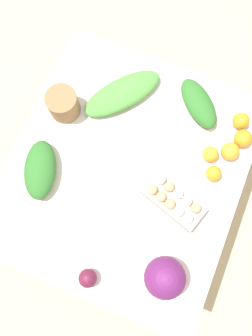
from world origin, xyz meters
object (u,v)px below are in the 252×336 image
(orange_0, at_px, (241,121))
(orange_3, at_px, (214,174))
(egg_carton, at_px, (173,200))
(paper_bag, at_px, (63,104))
(orange_1, at_px, (243,138))
(greens_bunch_dandelion, at_px, (122,93))
(greens_bunch_beet_tops, at_px, (199,103))
(cabbage_purple, at_px, (165,278))
(orange_4, at_px, (230,151))
(greens_bunch_scallion, at_px, (40,170))
(beet_root, at_px, (88,278))
(orange_2, at_px, (210,154))

(orange_0, height_order, orange_3, orange_0)
(egg_carton, xyz_separation_m, paper_bag, (-0.21, -0.59, 0.02))
(orange_0, xyz_separation_m, orange_1, (0.08, 0.03, 0.00))
(paper_bag, relative_size, greens_bunch_dandelion, 0.36)
(greens_bunch_beet_tops, bearing_deg, greens_bunch_dandelion, -76.21)
(cabbage_purple, relative_size, egg_carton, 0.56)
(paper_bag, xyz_separation_m, orange_4, (-0.08, 0.74, -0.02))
(paper_bag, bearing_deg, orange_1, 101.65)
(greens_bunch_dandelion, bearing_deg, orange_4, 81.94)
(egg_carton, distance_m, greens_bunch_scallion, 0.57)
(greens_bunch_scallion, height_order, greens_bunch_dandelion, greens_bunch_scallion)
(greens_bunch_dandelion, distance_m, orange_4, 0.54)
(greens_bunch_dandelion, height_order, orange_1, orange_1)
(cabbage_purple, bearing_deg, greens_bunch_dandelion, -145.70)
(egg_carton, xyz_separation_m, greens_bunch_beet_tops, (-0.45, -0.05, -0.00))
(greens_bunch_scallion, xyz_separation_m, beet_root, (0.32, 0.36, -0.01))
(orange_0, bearing_deg, orange_4, -0.28)
(orange_1, xyz_separation_m, orange_4, (0.08, -0.03, 0.00))
(paper_bag, bearing_deg, egg_carton, 70.77)
(greens_bunch_beet_tops, height_order, orange_0, greens_bunch_beet_tops)
(greens_bunch_beet_tops, bearing_deg, egg_carton, 5.82)
(egg_carton, relative_size, greens_bunch_beet_tops, 1.13)
(paper_bag, xyz_separation_m, orange_3, (0.03, 0.71, -0.03))
(beet_root, relative_size, orange_0, 1.01)
(egg_carton, height_order, orange_4, egg_carton)
(orange_4, bearing_deg, orange_1, 156.74)
(greens_bunch_scallion, xyz_separation_m, orange_0, (-0.54, 0.71, -0.01))
(greens_bunch_scallion, relative_size, greens_bunch_dandelion, 0.68)
(greens_bunch_dandelion, relative_size, orange_0, 5.20)
(paper_bag, bearing_deg, orange_2, 93.55)
(greens_bunch_dandelion, xyz_separation_m, orange_2, (0.12, 0.46, 0.00))
(orange_0, bearing_deg, egg_carton, -19.14)
(paper_bag, bearing_deg, cabbage_purple, 52.90)
(egg_carton, distance_m, orange_0, 0.47)
(cabbage_purple, height_order, beet_root, cabbage_purple)
(beet_root, bearing_deg, egg_carton, 154.44)
(greens_bunch_beet_tops, xyz_separation_m, orange_2, (0.20, 0.13, -0.01))
(greens_bunch_scallion, relative_size, beet_root, 3.49)
(orange_4, bearing_deg, greens_bunch_beet_tops, -128.31)
(paper_bag, height_order, orange_0, paper_bag)
(orange_2, bearing_deg, orange_4, 119.87)
(greens_bunch_scallion, xyz_separation_m, greens_bunch_beet_tops, (-0.54, 0.51, -0.01))
(paper_bag, bearing_deg, orange_3, 87.27)
(orange_3, bearing_deg, egg_carton, -35.05)
(egg_carton, relative_size, orange_1, 3.72)
(egg_carton, bearing_deg, orange_0, 88.25)
(orange_2, xyz_separation_m, orange_3, (0.08, 0.04, -0.00))
(orange_2, distance_m, orange_4, 0.08)
(greens_bunch_dandelion, bearing_deg, egg_carton, 45.98)
(paper_bag, bearing_deg, greens_bunch_dandelion, 126.63)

